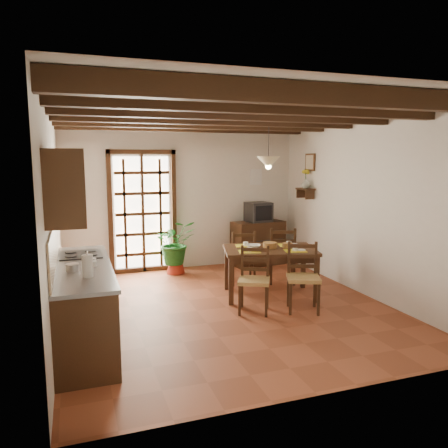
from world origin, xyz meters
name	(u,v)px	position (x,y,z in m)	size (l,w,h in m)	color
ground_plane	(226,307)	(0.00, 0.00, 0.00)	(5.00, 5.00, 0.00)	brown
room_shell	(227,181)	(0.00, 0.00, 1.82)	(4.52, 5.02, 2.81)	silver
ceiling_beams	(227,115)	(0.00, 0.00, 2.69)	(4.50, 4.34, 0.20)	black
french_door	(143,210)	(-0.80, 2.45, 1.18)	(1.26, 0.11, 2.32)	white
kitchen_counter	(83,303)	(-1.96, -0.60, 0.47)	(0.64, 2.25, 1.38)	#321D10
upper_cabinet	(65,187)	(-2.08, -1.30, 1.85)	(0.35, 0.80, 0.70)	#321D10
range_hood	(69,190)	(-2.05, -0.05, 1.73)	(0.38, 0.60, 0.54)	white
counter_items	(81,260)	(-1.95, -0.51, 0.96)	(0.50, 1.43, 0.25)	black
dining_table	(270,254)	(0.81, 0.30, 0.65)	(1.56, 1.21, 0.75)	#3B2213
chair_near_left	(254,292)	(0.30, -0.30, 0.29)	(0.56, 0.55, 0.91)	#B18B4B
chair_near_right	(303,290)	(0.97, -0.47, 0.30)	(0.57, 0.56, 0.96)	#B18B4B
chair_far_left	(242,267)	(0.66, 1.07, 0.29)	(0.49, 0.48, 0.93)	#B18B4B
chair_far_right	(282,265)	(1.32, 0.90, 0.30)	(0.58, 0.56, 0.97)	#B18B4B
table_setting	(270,247)	(0.81, 0.30, 0.78)	(1.01, 0.67, 0.09)	gold
table_bowl	(253,246)	(0.58, 0.41, 0.78)	(0.22, 0.22, 0.05)	white
sideboard	(258,243)	(1.45, 2.23, 0.44)	(1.03, 0.46, 0.88)	#321D10
crt_tv	(258,212)	(1.45, 2.22, 1.07)	(0.50, 0.47, 0.39)	black
fuse_box	(256,177)	(1.50, 2.48, 1.75)	(0.25, 0.03, 0.32)	white
plant_pot	(176,267)	(-0.27, 2.09, 0.11)	(0.34, 0.34, 0.21)	maroon
potted_plant	(175,243)	(-0.27, 2.09, 0.57)	(1.90, 1.63, 2.12)	#144C19
wall_shelf	(305,191)	(2.14, 1.60, 1.51)	(0.20, 0.42, 0.20)	#321D10
shelf_vase	(306,184)	(2.14, 1.60, 1.65)	(0.15, 0.15, 0.15)	#B2BFB2
shelf_flowers	(306,173)	(2.14, 1.60, 1.86)	(0.14, 0.14, 0.36)	gold
framed_picture	(310,162)	(2.22, 1.60, 2.05)	(0.03, 0.32, 0.32)	brown
pendant_lamp	(268,161)	(0.81, 0.40, 2.08)	(0.36, 0.36, 0.84)	black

